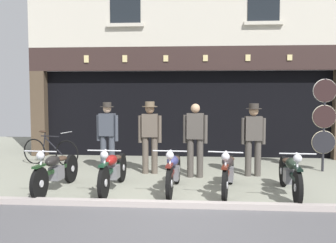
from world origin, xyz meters
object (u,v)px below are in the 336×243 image
object	(u,v)px
motorcycle_left	(56,170)
salesman_right	(195,137)
motorcycle_right	(290,173)
salesman_left	(107,133)
advert_board_near	(120,98)
motorcycle_center_left	(113,169)
leaning_bicycle	(50,151)
motorcycle_center_right	(228,171)
assistant_far_right	(253,136)
shopkeeper_center	(150,133)
motorcycle_center	(173,170)
tyre_sign_pole	(324,118)

from	to	relation	value
motorcycle_left	salesman_right	xyz separation A→B (m)	(2.74, 1.44, 0.53)
motorcycle_right	salesman_left	world-z (taller)	salesman_left
advert_board_near	motorcycle_center_left	bearing A→B (deg)	-80.15
leaning_bicycle	motorcycle_right	bearing A→B (deg)	80.03
motorcycle_center_right	assistant_far_right	world-z (taller)	assistant_far_right
salesman_right	motorcycle_right	bearing A→B (deg)	146.03
salesman_left	salesman_right	bearing A→B (deg)	171.64
motorcycle_center_right	shopkeeper_center	world-z (taller)	shopkeeper_center
shopkeeper_center	assistant_far_right	distance (m)	2.43
advert_board_near	motorcycle_center_right	bearing A→B (deg)	-54.74
motorcycle_left	assistant_far_right	xyz separation A→B (m)	(4.08, 1.68, 0.54)
motorcycle_center	motorcycle_center_right	bearing A→B (deg)	-176.66
salesman_left	shopkeeper_center	bearing A→B (deg)	173.78
leaning_bicycle	salesman_left	bearing A→B (deg)	84.41
motorcycle_center_right	shopkeeper_center	xyz separation A→B (m)	(-1.74, 1.63, 0.56)
leaning_bicycle	motorcycle_center_left	bearing A→B (deg)	56.95
salesman_left	leaning_bicycle	size ratio (longest dim) A/B	1.00
motorcycle_center_left	salesman_right	size ratio (longest dim) A/B	1.21
motorcycle_center_right	salesman_right	bearing A→B (deg)	-54.31
motorcycle_center_right	assistant_far_right	xyz separation A→B (m)	(0.69, 1.53, 0.54)
salesman_right	tyre_sign_pole	bearing A→B (deg)	-160.07
motorcycle_right	salesman_left	size ratio (longest dim) A/B	1.19
salesman_left	leaning_bicycle	distance (m)	1.94
motorcycle_left	leaning_bicycle	size ratio (longest dim) A/B	1.17
motorcycle_center	assistant_far_right	size ratio (longest dim) A/B	1.15
motorcycle_center_left	salesman_left	size ratio (longest dim) A/B	1.20
motorcycle_right	tyre_sign_pole	distance (m)	2.82
motorcycle_center_left	salesman_left	world-z (taller)	salesman_left
motorcycle_right	salesman_right	bearing A→B (deg)	-35.17
salesman_left	advert_board_near	bearing A→B (deg)	-79.05
motorcycle_left	motorcycle_center_right	bearing A→B (deg)	-173.07
salesman_right	tyre_sign_pole	size ratio (longest dim) A/B	0.74
motorcycle_center_left	motorcycle_right	world-z (taller)	motorcycle_center_left
salesman_left	leaning_bicycle	xyz separation A→B (m)	(-1.73, 0.64, -0.57)
tyre_sign_pole	leaning_bicycle	distance (m)	7.13
salesman_left	motorcycle_center	bearing A→B (deg)	139.81
motorcycle_center	tyre_sign_pole	distance (m)	4.29
motorcycle_center_left	assistant_far_right	bearing A→B (deg)	-150.86
leaning_bicycle	motorcycle_left	bearing A→B (deg)	38.51
assistant_far_right	leaning_bicycle	bearing A→B (deg)	-12.37
motorcycle_center_right	tyre_sign_pole	size ratio (longest dim) A/B	0.89
assistant_far_right	tyre_sign_pole	world-z (taller)	tyre_sign_pole
motorcycle_center	tyre_sign_pole	size ratio (longest dim) A/B	0.85
motorcycle_center	shopkeeper_center	distance (m)	1.86
assistant_far_right	advert_board_near	xyz separation A→B (m)	(-3.70, 2.73, 0.83)
salesman_left	salesman_right	xyz separation A→B (m)	(2.18, -0.59, -0.01)
motorcycle_center_right	advert_board_near	size ratio (longest dim) A/B	2.06
salesman_left	leaning_bicycle	world-z (taller)	salesman_left
salesman_left	motorcycle_left	bearing A→B (deg)	81.35
salesman_left	motorcycle_center_left	bearing A→B (deg)	113.33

